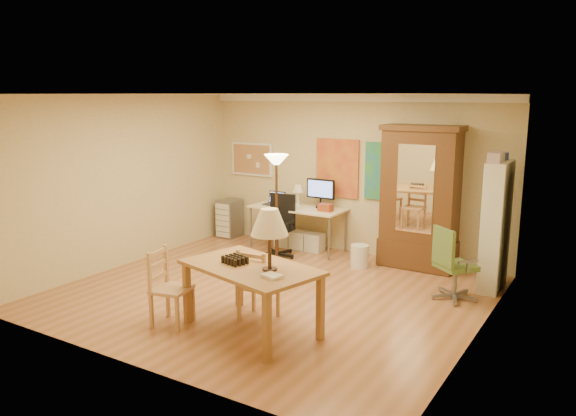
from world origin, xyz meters
The scene contains 16 objects.
floor centered at (0.00, 0.00, 0.00)m, with size 5.50×5.50×0.00m, color #935C34.
crown_molding centered at (0.00, 2.46, 2.64)m, with size 5.50×0.08×0.12m, color white.
corkboard centered at (-2.05, 2.47, 1.50)m, with size 0.90×0.04×0.62m, color tan.
art_panel_left centered at (-0.25, 2.47, 1.45)m, with size 0.80×0.04×1.00m, color orange.
art_panel_right centered at (0.65, 2.47, 1.45)m, with size 0.75×0.04×0.95m, color teal.
dining_table centered at (0.59, -1.18, 0.94)m, with size 1.76×1.30×1.48m.
ladder_chair_back centered at (0.36, -0.85, 0.42)m, with size 0.43×0.42×0.89m.
ladder_chair_left centered at (-0.45, -1.51, 0.43)m, with size 0.48×0.50×0.91m.
torchiere_lamp centered at (-0.14, 0.37, 1.51)m, with size 0.34×0.34×1.88m.
computer_desk centered at (-0.80, 2.16, 0.46)m, with size 1.67×0.73×1.27m.
office_chair_black centered at (-0.91, 1.59, 0.28)m, with size 0.64×0.64×1.05m.
office_chair_green centered at (2.19, 1.07, 0.27)m, with size 0.63×0.63×0.99m.
drawer_cart centered at (-2.42, 2.21, 0.36)m, with size 0.36×0.44×0.73m.
armoire centered at (1.31, 2.24, 0.98)m, with size 1.22×0.58×2.24m.
bookshelf centered at (2.55, 1.80, 0.90)m, with size 0.27×0.72×1.80m.
wastebin centered at (0.54, 1.73, 0.18)m, with size 0.29×0.29×0.36m, color silver.
Camera 1 is at (4.06, -6.15, 2.69)m, focal length 35.00 mm.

